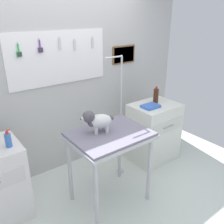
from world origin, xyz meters
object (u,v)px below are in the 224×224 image
grooming_table (110,141)px  dog (97,121)px  grooming_arm (120,123)px  soda_bottle (156,95)px  cabinet_right (153,132)px  spray_bottle_tall (8,140)px

grooming_table → dog: (-0.10, 0.09, 0.24)m
grooming_table → grooming_arm: (0.44, 0.35, -0.04)m
grooming_table → soda_bottle: 1.21m
dog → cabinet_right: dog is taller
cabinet_right → grooming_table: bearing=-162.6°
grooming_table → grooming_arm: size_ratio=0.55×
soda_bottle → spray_bottle_tall: bearing=179.1°
cabinet_right → spray_bottle_tall: (-2.00, 0.09, 0.50)m
cabinet_right → spray_bottle_tall: bearing=177.4°
spray_bottle_tall → soda_bottle: (2.07, -0.03, 0.06)m
soda_bottle → grooming_table: bearing=-160.8°
cabinet_right → grooming_arm: bearing=178.3°
grooming_table → dog: size_ratio=2.55×
cabinet_right → spray_bottle_tall: size_ratio=4.76×
soda_bottle → dog: bearing=-166.1°
cabinet_right → soda_bottle: size_ratio=3.62×
grooming_table → dog: dog is taller
cabinet_right → dog: bearing=-168.1°
grooming_table → soda_bottle: bearing=19.2°
grooming_table → soda_bottle: soda_bottle is taller
grooming_table → soda_bottle: size_ratio=3.70×
dog → spray_bottle_tall: (-0.83, 0.34, -0.11)m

